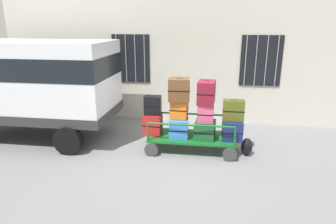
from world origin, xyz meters
The scene contains 16 objects.
ground_plane centered at (0.00, 0.00, 0.00)m, with size 40.00×40.00×0.00m, color gray.
building_wall centered at (0.00, 2.91, 2.50)m, with size 12.00×0.38×5.00m.
van centered at (-4.01, 0.81, 1.63)m, with size 4.34×2.16×2.64m.
luggage_cart centered at (0.32, 0.47, 0.32)m, with size 2.19×1.06×0.38m.
cart_railing centered at (0.32, 0.47, 0.75)m, with size 2.09×0.92×0.46m.
suitcase_left_bottom centered at (-0.66, 0.44, 0.64)m, with size 0.48×0.37×0.53m.
suitcase_left_middle centered at (-0.66, 0.49, 1.14)m, with size 0.43×0.33×0.46m.
suitcase_midleft_bottom centered at (0.00, 0.51, 0.61)m, with size 0.51×0.78×0.46m.
suitcase_midleft_middle centered at (0.00, 0.50, 1.07)m, with size 0.44×0.41×0.46m.
suitcase_midleft_top centered at (0.00, 0.46, 1.57)m, with size 0.55×0.51×0.54m.
suitcase_center_bottom centered at (0.65, 0.43, 0.58)m, with size 0.54×0.64×0.41m.
suitcase_center_middle centered at (0.65, 0.49, 1.01)m, with size 0.40×0.48×0.44m.
suitcase_center_top centered at (0.65, 0.49, 1.50)m, with size 0.45×0.59×0.55m.
suitcase_midright_bottom centered at (1.30, 0.43, 0.61)m, with size 0.49×0.54×0.47m.
suitcase_midright_middle centered at (1.30, 0.43, 1.10)m, with size 0.50×0.27×0.50m.
backpack centered at (1.67, 0.36, 0.22)m, with size 0.27×0.22×0.44m.
Camera 1 is at (0.74, -6.36, 3.09)m, focal length 31.29 mm.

